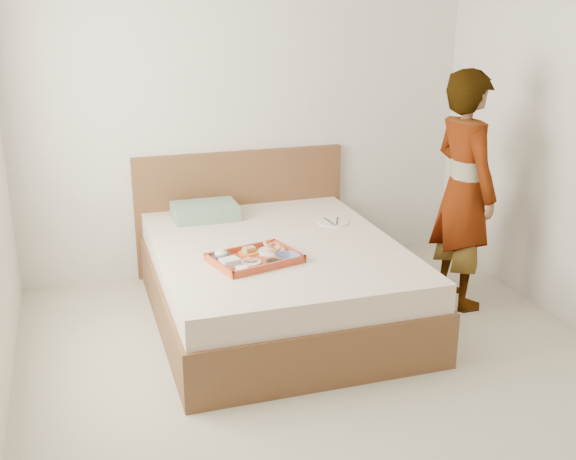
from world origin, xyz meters
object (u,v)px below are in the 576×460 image
(dinner_plate, at_px, (333,222))
(tray, at_px, (255,258))
(bed, at_px, (276,280))
(person, at_px, (464,190))

(dinner_plate, bearing_deg, tray, -142.24)
(bed, distance_m, dinner_plate, 0.65)
(tray, bearing_deg, dinner_plate, 22.80)
(bed, xyz_separation_m, dinner_plate, (0.52, 0.29, 0.27))
(tray, height_order, dinner_plate, tray)
(tray, bearing_deg, person, -9.71)
(bed, bearing_deg, dinner_plate, 29.38)
(tray, xyz_separation_m, dinner_plate, (0.74, 0.57, -0.02))
(tray, xyz_separation_m, person, (1.52, 0.14, 0.27))
(dinner_plate, bearing_deg, person, -28.83)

